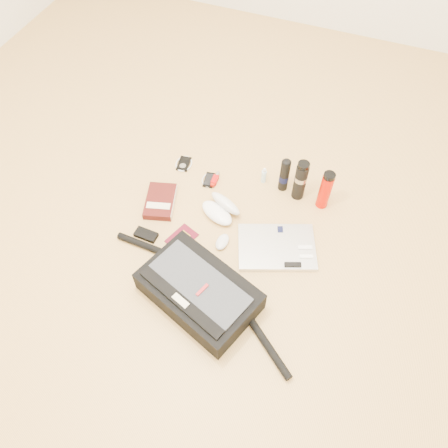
% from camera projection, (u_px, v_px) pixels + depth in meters
% --- Properties ---
extents(ground, '(4.00, 4.00, 0.00)m').
position_uv_depth(ground, '(222.00, 252.00, 2.04)').
color(ground, tan).
rests_on(ground, ground).
extents(messenger_bag, '(0.96, 0.46, 0.14)m').
position_uv_depth(messenger_bag, '(198.00, 291.00, 1.86)').
color(messenger_bag, black).
rests_on(messenger_bag, ground).
extents(laptop, '(0.42, 0.36, 0.03)m').
position_uv_depth(laptop, '(277.00, 247.00, 2.04)').
color(laptop, silver).
rests_on(laptop, ground).
extents(book, '(0.19, 0.24, 0.04)m').
position_uv_depth(book, '(161.00, 201.00, 2.19)').
color(book, '#3F0E0C').
rests_on(book, ground).
extents(passport, '(0.14, 0.16, 0.01)m').
position_uv_depth(passport, '(182.00, 238.00, 2.08)').
color(passport, '#500918').
rests_on(passport, ground).
extents(mouse, '(0.06, 0.10, 0.03)m').
position_uv_depth(mouse, '(222.00, 242.00, 2.06)').
color(mouse, silver).
rests_on(mouse, ground).
extents(sunglasses_case, '(0.24, 0.22, 0.11)m').
position_uv_depth(sunglasses_case, '(221.00, 208.00, 2.14)').
color(sunglasses_case, white).
rests_on(sunglasses_case, ground).
extents(ipod, '(0.10, 0.11, 0.01)m').
position_uv_depth(ipod, '(184.00, 164.00, 2.35)').
color(ipod, black).
rests_on(ipod, ground).
extents(phone, '(0.09, 0.11, 0.01)m').
position_uv_depth(phone, '(209.00, 180.00, 2.29)').
color(phone, black).
rests_on(phone, ground).
extents(inhaler, '(0.03, 0.10, 0.03)m').
position_uv_depth(inhaler, '(215.00, 179.00, 2.28)').
color(inhaler, '#B50B0B').
rests_on(inhaler, ground).
extents(spray_bottle, '(0.03, 0.03, 0.10)m').
position_uv_depth(spray_bottle, '(264.00, 176.00, 2.25)').
color(spray_bottle, '#B6E3F5').
rests_on(spray_bottle, ground).
extents(aerosol_can, '(0.05, 0.05, 0.21)m').
position_uv_depth(aerosol_can, '(284.00, 175.00, 2.18)').
color(aerosol_can, black).
rests_on(aerosol_can, ground).
extents(thermos_black, '(0.08, 0.08, 0.24)m').
position_uv_depth(thermos_black, '(300.00, 180.00, 2.14)').
color(thermos_black, black).
rests_on(thermos_black, ground).
extents(thermos_red, '(0.07, 0.07, 0.23)m').
position_uv_depth(thermos_red, '(325.00, 190.00, 2.11)').
color(thermos_red, '#C90E00').
rests_on(thermos_red, ground).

